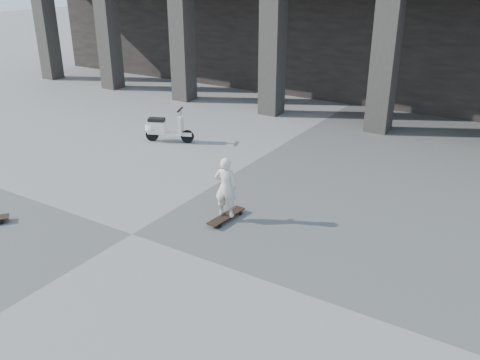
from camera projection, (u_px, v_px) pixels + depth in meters
The scene contains 5 objects.
ground at pixel (132, 234), 9.20m from camera, with size 90.00×90.00×0.00m, color #4F4F4C.
colonnade at pixel (384, 8), 18.77m from camera, with size 28.00×8.82×6.00m.
longboard at pixel (226, 216), 9.69m from camera, with size 0.29×0.96×0.09m.
child at pixel (226, 187), 9.45m from camera, with size 0.43×0.28×1.18m, color silver.
scooter at pixel (161, 128), 13.91m from camera, with size 1.29×0.72×0.95m.
Camera 1 is at (5.94, -5.82, 4.50)m, focal length 38.00 mm.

